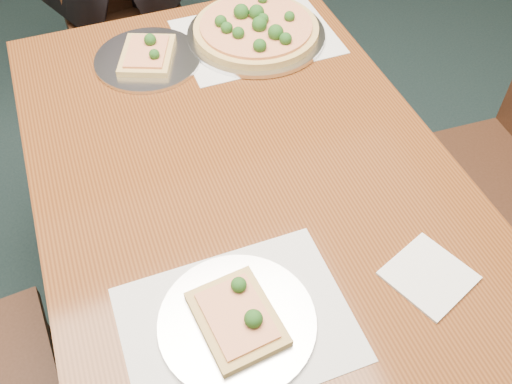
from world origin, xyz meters
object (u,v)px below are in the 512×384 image
object	(u,v)px
slice_plate_far	(148,57)
pizza_pan	(256,30)
slice_plate_near	(237,320)
dining_table	(256,219)
chair_far	(128,12)

from	to	relation	value
slice_plate_far	pizza_pan	bearing A→B (deg)	-0.30
pizza_pan	slice_plate_far	xyz separation A→B (m)	(-0.30, 0.00, -0.01)
pizza_pan	slice_plate_far	size ratio (longest dim) A/B	1.36
pizza_pan	slice_plate_near	size ratio (longest dim) A/B	1.36
slice_plate_near	slice_plate_far	size ratio (longest dim) A/B	1.00
dining_table	slice_plate_far	bearing A→B (deg)	101.20
chair_far	dining_table	bearing A→B (deg)	-94.32
slice_plate_near	slice_plate_far	world-z (taller)	slice_plate_near
chair_far	pizza_pan	distance (m)	0.74
dining_table	slice_plate_near	bearing A→B (deg)	-116.67
pizza_pan	slice_plate_near	world-z (taller)	pizza_pan
slice_plate_near	slice_plate_far	bearing A→B (deg)	87.60
dining_table	pizza_pan	xyz separation A→B (m)	(0.20, 0.53, 0.12)
dining_table	chair_far	distance (m)	1.18
pizza_pan	slice_plate_far	bearing A→B (deg)	179.70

